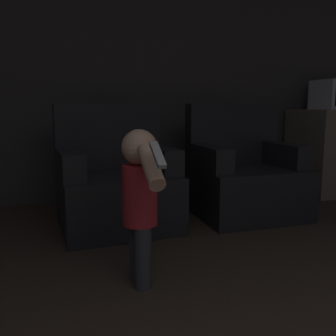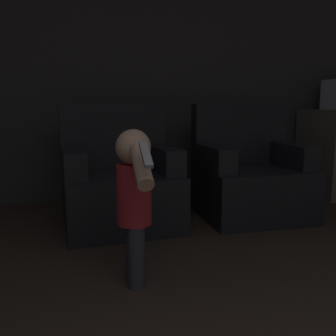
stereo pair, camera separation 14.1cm
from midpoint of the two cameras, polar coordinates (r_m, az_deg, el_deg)
name	(u,v)px [view 1 (the left image)]	position (r m, az deg, el deg)	size (l,w,h in m)	color
wall_back	(118,73)	(3.95, -8.63, 14.19)	(8.40, 0.05, 2.60)	#33302D
armchair_left	(116,185)	(3.05, -9.25, -2.52)	(0.93, 0.84, 0.98)	black
armchair_right	(244,177)	(3.40, 10.32, -1.34)	(0.89, 0.79, 0.98)	black
person_toddler	(140,195)	(1.98, -6.30, -4.16)	(0.19, 0.58, 0.84)	#28282D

